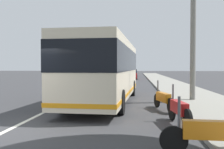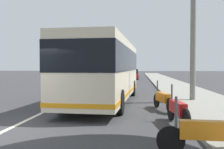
{
  "view_description": "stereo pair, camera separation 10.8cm",
  "coord_description": "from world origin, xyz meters",
  "px_view_note": "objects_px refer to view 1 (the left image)",
  "views": [
    {
      "loc": [
        -7.22,
        -3.83,
        1.89
      ],
      "look_at": [
        7.43,
        -2.4,
        1.45
      ],
      "focal_mm": 40.86,
      "sensor_mm": 36.0,
      "label": 1
    },
    {
      "loc": [
        -7.21,
        -3.93,
        1.89
      ],
      "look_at": [
        7.43,
        -2.4,
        1.45
      ],
      "focal_mm": 40.86,
      "sensor_mm": 36.0,
      "label": 2
    }
  ],
  "objects_px": {
    "coach_bus": "(106,68)",
    "motorcycle_by_tree": "(179,110)",
    "motorcycle_mid_row": "(163,99)",
    "car_behind_bus": "(92,75)",
    "car_oncoming": "(132,73)",
    "car_ahead_same_lane": "(131,74)",
    "car_side_street": "(101,75)",
    "utility_pole": "(193,36)",
    "motorcycle_nearest_curb": "(208,134)"
  },
  "relations": [
    {
      "from": "car_ahead_same_lane",
      "to": "motorcycle_mid_row",
      "type": "bearing_deg",
      "value": -176.43
    },
    {
      "from": "coach_bus",
      "to": "car_behind_bus",
      "type": "bearing_deg",
      "value": 15.38
    },
    {
      "from": "car_oncoming",
      "to": "car_ahead_same_lane",
      "type": "xyz_separation_m",
      "value": [
        -10.38,
        -0.16,
        0.04
      ]
    },
    {
      "from": "car_behind_bus",
      "to": "utility_pole",
      "type": "relative_size",
      "value": 0.66
    },
    {
      "from": "car_behind_bus",
      "to": "car_side_street",
      "type": "xyz_separation_m",
      "value": [
        6.13,
        -0.41,
        -0.05
      ]
    },
    {
      "from": "car_behind_bus",
      "to": "utility_pole",
      "type": "distance_m",
      "value": 22.06
    },
    {
      "from": "utility_pole",
      "to": "motorcycle_mid_row",
      "type": "bearing_deg",
      "value": 146.27
    },
    {
      "from": "car_behind_bus",
      "to": "car_ahead_same_lane",
      "type": "xyz_separation_m",
      "value": [
        5.32,
        -5.25,
        -0.0
      ]
    },
    {
      "from": "motorcycle_by_tree",
      "to": "car_ahead_same_lane",
      "type": "distance_m",
      "value": 30.96
    },
    {
      "from": "car_oncoming",
      "to": "car_side_street",
      "type": "distance_m",
      "value": 10.66
    },
    {
      "from": "coach_bus",
      "to": "motorcycle_nearest_curb",
      "type": "height_order",
      "value": "coach_bus"
    },
    {
      "from": "motorcycle_mid_row",
      "to": "car_behind_bus",
      "type": "xyz_separation_m",
      "value": [
        22.65,
        7.22,
        0.24
      ]
    },
    {
      "from": "car_behind_bus",
      "to": "coach_bus",
      "type": "bearing_deg",
      "value": 13.98
    },
    {
      "from": "motorcycle_by_tree",
      "to": "motorcycle_mid_row",
      "type": "relative_size",
      "value": 1.04
    },
    {
      "from": "coach_bus",
      "to": "motorcycle_by_tree",
      "type": "bearing_deg",
      "value": -146.42
    },
    {
      "from": "motorcycle_mid_row",
      "to": "car_side_street",
      "type": "bearing_deg",
      "value": -1.73
    },
    {
      "from": "motorcycle_by_tree",
      "to": "car_behind_bus",
      "type": "relative_size",
      "value": 0.5
    },
    {
      "from": "car_side_street",
      "to": "utility_pole",
      "type": "height_order",
      "value": "utility_pole"
    },
    {
      "from": "car_ahead_same_lane",
      "to": "motorcycle_by_tree",
      "type": "bearing_deg",
      "value": -176.44
    },
    {
      "from": "coach_bus",
      "to": "car_ahead_same_lane",
      "type": "bearing_deg",
      "value": 1.36
    },
    {
      "from": "motorcycle_mid_row",
      "to": "car_side_street",
      "type": "distance_m",
      "value": 29.58
    },
    {
      "from": "utility_pole",
      "to": "car_side_street",
      "type": "bearing_deg",
      "value": 18.35
    },
    {
      "from": "coach_bus",
      "to": "motorcycle_by_tree",
      "type": "xyz_separation_m",
      "value": [
        -5.06,
        -2.97,
        -1.34
      ]
    },
    {
      "from": "car_oncoming",
      "to": "motorcycle_mid_row",
      "type": "bearing_deg",
      "value": -174.18
    },
    {
      "from": "motorcycle_mid_row",
      "to": "motorcycle_by_tree",
      "type": "bearing_deg",
      "value": 168.96
    },
    {
      "from": "coach_bus",
      "to": "motorcycle_nearest_curb",
      "type": "xyz_separation_m",
      "value": [
        -7.85,
        -3.13,
        -1.37
      ]
    },
    {
      "from": "coach_bus",
      "to": "car_side_street",
      "type": "bearing_deg",
      "value": 11.77
    },
    {
      "from": "motorcycle_by_tree",
      "to": "car_behind_bus",
      "type": "bearing_deg",
      "value": 8.05
    },
    {
      "from": "coach_bus",
      "to": "car_behind_bus",
      "type": "xyz_separation_m",
      "value": [
        20.5,
        4.45,
        -1.12
      ]
    },
    {
      "from": "motorcycle_by_tree",
      "to": "car_behind_bus",
      "type": "xyz_separation_m",
      "value": [
        25.56,
        7.43,
        0.23
      ]
    },
    {
      "from": "coach_bus",
      "to": "motorcycle_mid_row",
      "type": "height_order",
      "value": "coach_bus"
    },
    {
      "from": "coach_bus",
      "to": "motorcycle_by_tree",
      "type": "height_order",
      "value": "coach_bus"
    },
    {
      "from": "coach_bus",
      "to": "motorcycle_nearest_curb",
      "type": "relative_size",
      "value": 5.12
    },
    {
      "from": "motorcycle_nearest_curb",
      "to": "motorcycle_by_tree",
      "type": "height_order",
      "value": "motorcycle_by_tree"
    },
    {
      "from": "motorcycle_mid_row",
      "to": "car_ahead_same_lane",
      "type": "distance_m",
      "value": 28.05
    },
    {
      "from": "car_ahead_same_lane",
      "to": "car_oncoming",
      "type": "bearing_deg",
      "value": 0.41
    },
    {
      "from": "motorcycle_by_tree",
      "to": "car_oncoming",
      "type": "xyz_separation_m",
      "value": [
        41.26,
        2.33,
        0.19
      ]
    },
    {
      "from": "utility_pole",
      "to": "car_behind_bus",
      "type": "bearing_deg",
      "value": 24.42
    },
    {
      "from": "coach_bus",
      "to": "car_oncoming",
      "type": "relative_size",
      "value": 2.41
    },
    {
      "from": "car_oncoming",
      "to": "car_ahead_same_lane",
      "type": "distance_m",
      "value": 10.38
    },
    {
      "from": "car_behind_bus",
      "to": "car_side_street",
      "type": "relative_size",
      "value": 1.05
    },
    {
      "from": "motorcycle_nearest_curb",
      "to": "utility_pole",
      "type": "bearing_deg",
      "value": -97.23
    },
    {
      "from": "motorcycle_mid_row",
      "to": "car_side_street",
      "type": "height_order",
      "value": "car_side_street"
    },
    {
      "from": "car_behind_bus",
      "to": "car_side_street",
      "type": "bearing_deg",
      "value": 177.95
    },
    {
      "from": "motorcycle_mid_row",
      "to": "car_oncoming",
      "type": "bearing_deg",
      "value": -11.87
    },
    {
      "from": "motorcycle_nearest_curb",
      "to": "utility_pole",
      "type": "height_order",
      "value": "utility_pole"
    },
    {
      "from": "motorcycle_by_tree",
      "to": "coach_bus",
      "type": "bearing_deg",
      "value": 22.29
    },
    {
      "from": "motorcycle_mid_row",
      "to": "car_ahead_same_lane",
      "type": "relative_size",
      "value": 0.49
    },
    {
      "from": "coach_bus",
      "to": "car_behind_bus",
      "type": "distance_m",
      "value": 21.01
    },
    {
      "from": "car_ahead_same_lane",
      "to": "coach_bus",
      "type": "bearing_deg",
      "value": 177.76
    }
  ]
}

